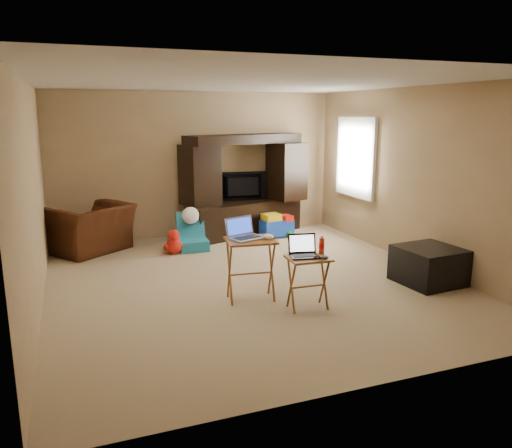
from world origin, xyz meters
name	(u,v)px	position (x,y,z in m)	size (l,w,h in m)	color
floor	(251,281)	(0.00, 0.00, 0.00)	(5.50, 5.50, 0.00)	#C6B589
ceiling	(250,82)	(0.00, 0.00, 2.50)	(5.50, 5.50, 0.00)	silver
wall_back	(197,165)	(0.00, 2.75, 1.25)	(5.00, 5.00, 0.00)	tan
wall_front	(377,235)	(0.00, -2.75, 1.25)	(5.00, 5.00, 0.00)	tan
wall_left	(32,197)	(-2.50, 0.00, 1.25)	(5.50, 5.50, 0.00)	tan
wall_right	(416,177)	(2.50, 0.00, 1.25)	(5.50, 5.50, 0.00)	tan
window_pane	(357,157)	(2.48, 1.55, 1.40)	(1.20, 1.20, 0.00)	white
window_frame	(356,157)	(2.46, 1.55, 1.40)	(0.06, 1.14, 1.34)	white
entertainment_center	(245,185)	(0.78, 2.45, 0.89)	(2.17, 0.54, 1.77)	black
television	(243,187)	(0.78, 2.54, 0.85)	(0.90, 0.12, 0.52)	black
recliner	(90,228)	(-1.87, 2.22, 0.37)	(1.14, 1.00, 0.74)	#46220F
child_rocker	(193,232)	(-0.34, 1.75, 0.30)	(0.45, 0.51, 0.60)	teal
plush_toy	(174,242)	(-0.67, 1.61, 0.19)	(0.35, 0.29, 0.39)	red
push_toy	(277,225)	(1.24, 2.06, 0.21)	(0.57, 0.41, 0.43)	blue
ottoman	(429,265)	(2.11, -0.87, 0.23)	(0.72, 0.72, 0.47)	black
tray_table_left	(251,270)	(-0.22, -0.62, 0.36)	(0.56, 0.45, 0.73)	#A86D28
tray_table_right	(308,283)	(0.28, -1.09, 0.30)	(0.46, 0.36, 0.59)	#9A5E25
laptop_left	(247,229)	(-0.25, -0.59, 0.85)	(0.38, 0.31, 0.24)	#A4A5A9
laptop_right	(305,247)	(0.24, -1.07, 0.71)	(0.31, 0.26, 0.24)	black
mouse_left	(268,237)	(-0.03, -0.69, 0.76)	(0.09, 0.15, 0.06)	white
mouse_right	(324,257)	(0.41, -1.21, 0.62)	(0.08, 0.12, 0.05)	#444449
water_bottle	(322,246)	(0.48, -1.01, 0.68)	(0.06, 0.06, 0.18)	red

